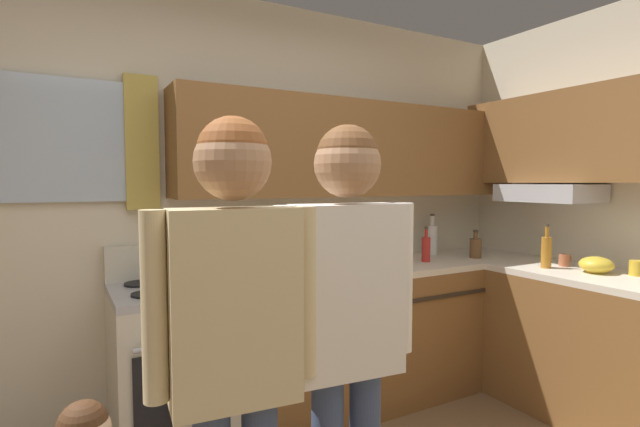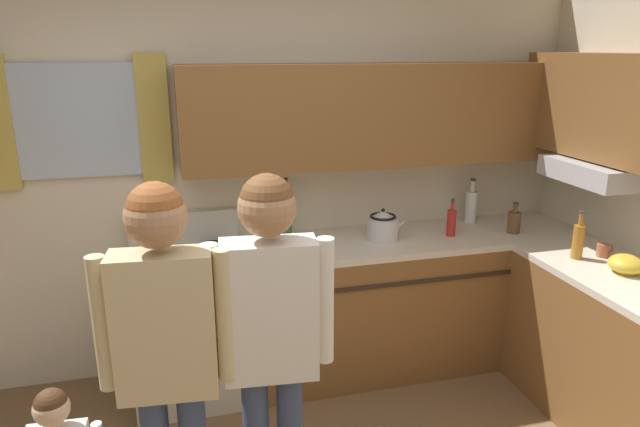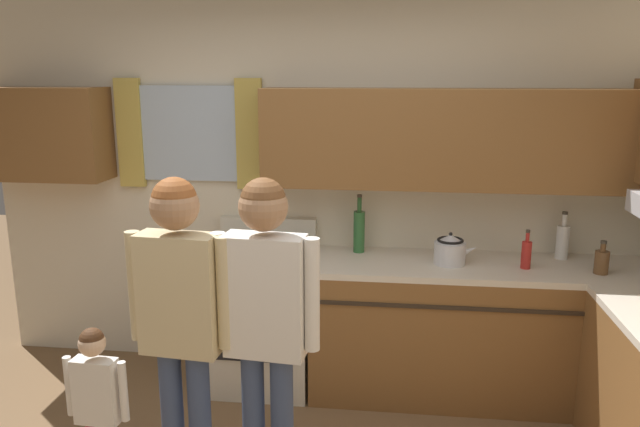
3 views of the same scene
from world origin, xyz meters
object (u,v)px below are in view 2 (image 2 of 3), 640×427
Objects in this scene: stove_oven at (191,322)px; bottle_squat_brown at (514,221)px; bottle_wine_green at (286,215)px; adult_in_plaid at (270,324)px; bottle_oil_amber at (578,241)px; adult_holding_child at (166,340)px; stovetop_kettle at (383,225)px; mixing_bowl at (627,264)px; cup_terracotta at (603,250)px; bottle_sauce_red at (451,222)px; bottle_milk_white at (471,205)px.

bottle_squat_brown is (2.12, -0.10, 0.51)m from stove_oven.
bottle_wine_green is 0.24× the size of adult_in_plaid.
adult_holding_child is (-2.31, -0.63, 0.02)m from bottle_oil_amber.
stovetop_kettle reaches higher than stove_oven.
stovetop_kettle is 1.81m from adult_holding_child.
bottle_wine_green reaches higher than mixing_bowl.
mixing_bowl is (2.32, -0.87, 0.48)m from stove_oven.
stovetop_kettle is 1.39m from mixing_bowl.
cup_terracotta is (0.17, -0.02, -0.07)m from bottle_oil_amber.
bottle_oil_amber is 0.19m from cup_terracotta.
cup_terracotta is at bearing -5.19° from bottle_oil_amber.
cup_terracotta is at bearing 76.98° from mixing_bowl.
bottle_sauce_red is at bearing -4.71° from stovetop_kettle.
adult_holding_child is (-1.79, -1.19, 0.04)m from bottle_sauce_red.
adult_holding_child is (-1.33, -1.23, 0.04)m from stovetop_kettle.
bottle_milk_white reaches higher than bottle_squat_brown.
mixing_bowl is at bearing -75.51° from bottle_squat_brown.
bottle_squat_brown is at bearing 104.49° from mixing_bowl.
stovetop_kettle is 0.17× the size of adult_holding_child.
adult_in_plaid reaches higher than bottle_wine_green.
stove_oven is 1.38m from adult_in_plaid.
bottle_squat_brown is 0.75× the size of stovetop_kettle.
bottle_milk_white reaches higher than stovetop_kettle.
cup_terracotta is 1.30m from stovetop_kettle.
bottle_wine_green is 1.75m from bottle_oil_amber.
bottle_wine_green reaches higher than bottle_milk_white.
bottle_milk_white is at bearing 40.14° from adult_in_plaid.
stove_oven is 0.88m from bottle_wine_green.
bottle_milk_white is (1.96, 0.18, 0.55)m from stove_oven.
bottle_wine_green reaches higher than bottle_sauce_red.
bottle_oil_amber is at bearing -47.61° from bottle_sauce_red.
stovetop_kettle is (1.23, -0.02, 0.53)m from stove_oven.
bottle_oil_amber is at bearing -80.82° from bottle_squat_brown.
adult_in_plaid is (-0.94, -1.21, 0.04)m from stovetop_kettle.
stove_oven is 2.79× the size of bottle_wine_green.
bottle_sauce_red is 1.03m from mixing_bowl.
bottle_wine_green is at bearing 15.33° from stove_oven.
mixing_bowl is (0.36, -1.06, -0.07)m from bottle_milk_white.
stovetop_kettle is at bearing -0.79° from stove_oven.
adult_in_plaid reaches higher than bottle_squat_brown.
bottle_sauce_red is 0.15× the size of adult_in_plaid.
bottle_squat_brown is (-0.08, 0.51, -0.03)m from bottle_oil_amber.
bottle_sauce_red is at bearing 173.37° from bottle_squat_brown.
bottle_squat_brown is 0.12× the size of adult_in_plaid.
bottle_oil_amber is 0.17× the size of adult_in_plaid.
bottle_oil_amber reaches higher than stove_oven.
bottle_milk_white is 1.62× the size of mixing_bowl.
bottle_wine_green is at bearing 62.33° from adult_holding_child.
stovetop_kettle is 1.42× the size of mixing_bowl.
adult_in_plaid is at bearing -127.79° from stovetop_kettle.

